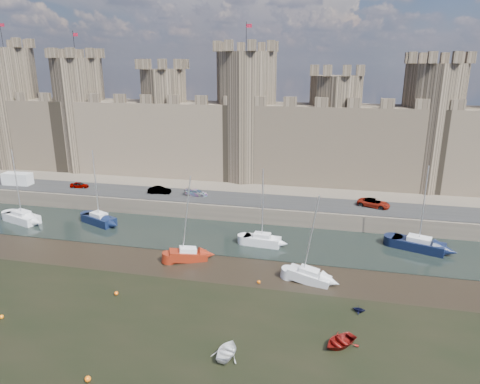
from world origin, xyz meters
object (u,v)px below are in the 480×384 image
at_px(car_2, 196,193).
at_px(van, 17,179).
at_px(sailboat_0, 22,217).
at_px(sailboat_4, 188,255).
at_px(car_0, 79,185).
at_px(car_1, 159,190).
at_px(sailboat_2, 262,240).
at_px(sailboat_1, 99,219).
at_px(sailboat_5, 309,276).
at_px(sailboat_3, 419,244).
at_px(car_3, 374,203).

bearing_deg(car_2, van, 91.33).
distance_m(car_2, sailboat_0, 27.02).
relative_size(sailboat_0, sailboat_4, 1.04).
relative_size(car_0, car_1, 0.82).
bearing_deg(sailboat_0, sailboat_2, 16.75).
bearing_deg(car_0, sailboat_0, 158.30).
relative_size(sailboat_1, sailboat_2, 1.08).
distance_m(van, sailboat_5, 57.03).
xyz_separation_m(car_1, sailboat_3, (39.76, -8.59, -2.28)).
bearing_deg(car_2, sailboat_2, -132.04).
relative_size(sailboat_3, sailboat_4, 1.03).
distance_m(car_2, sailboat_1, 15.77).
bearing_deg(car_1, van, 84.18).
bearing_deg(car_1, sailboat_0, 114.98).
bearing_deg(car_0, car_1, -98.09).
relative_size(car_1, sailboat_3, 0.34).
xyz_separation_m(car_0, car_2, (21.52, 0.06, 0.01)).
xyz_separation_m(car_1, sailboat_1, (-5.99, -9.28, -2.26)).
relative_size(van, sailboat_3, 0.45).
xyz_separation_m(car_0, car_1, (15.12, -0.17, 0.09)).
bearing_deg(car_3, car_1, 110.14).
xyz_separation_m(car_1, van, (-27.05, -0.48, 0.48)).
xyz_separation_m(car_2, car_3, (28.19, 0.41, 0.12)).
bearing_deg(sailboat_0, car_0, 93.22).
distance_m(van, sailboat_2, 47.95).
distance_m(sailboat_0, sailboat_1, 12.16).
bearing_deg(car_3, sailboat_2, 148.23).
height_order(car_2, sailboat_0, sailboat_0).
distance_m(car_2, sailboat_2, 17.82).
height_order(car_2, sailboat_1, sailboat_1).
relative_size(sailboat_0, sailboat_5, 1.11).
xyz_separation_m(car_2, sailboat_2, (13.11, -11.87, -2.21)).
xyz_separation_m(sailboat_0, sailboat_4, (29.33, -6.96, -0.07)).
bearing_deg(van, sailboat_2, -15.67).
bearing_deg(car_2, sailboat_0, 115.16).
xyz_separation_m(car_1, sailboat_0, (-18.00, -11.17, -2.27)).
distance_m(car_3, sailboat_5, 22.63).
bearing_deg(car_1, car_2, -94.82).
height_order(sailboat_4, sailboat_5, sailboat_4).
bearing_deg(van, sailboat_5, -22.55).
relative_size(car_1, sailboat_0, 0.34).
relative_size(car_1, sailboat_5, 0.37).
height_order(car_0, sailboat_5, sailboat_5).
distance_m(car_0, car_2, 21.52).
bearing_deg(sailboat_4, sailboat_2, 14.04).
height_order(van, sailboat_0, sailboat_0).
relative_size(car_2, sailboat_4, 0.34).
distance_m(sailboat_2, sailboat_3, 20.48).
height_order(car_3, sailboat_3, sailboat_3).
xyz_separation_m(sailboat_2, sailboat_5, (6.85, -8.66, -0.10)).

